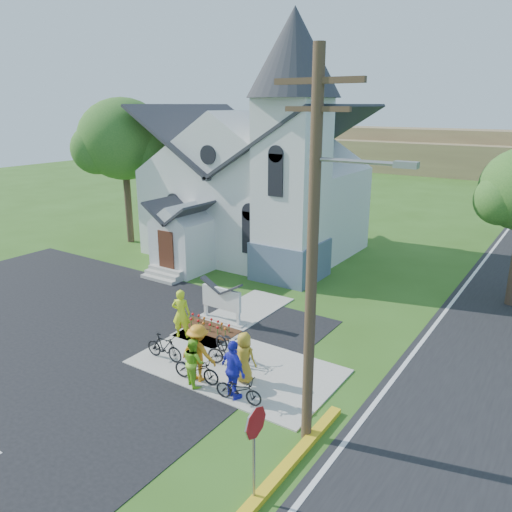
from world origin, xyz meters
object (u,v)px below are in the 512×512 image
Objects in this scene: stop_sign at (255,435)px; bike_3 at (228,353)px; cyclist_1 at (194,362)px; cyclist_0 at (181,314)px; bike_0 at (233,345)px; cyclist_3 at (198,353)px; bike_1 at (164,347)px; cyclist_4 at (244,357)px; bike_4 at (239,389)px; church_sign at (221,299)px; cyclist_2 at (233,370)px; utility_pole at (315,247)px; bike_2 at (197,369)px.

stop_sign is 1.66× the size of bike_3.
cyclist_1 is 1.63m from bike_3.
stop_sign is at bearing 117.68° from cyclist_0.
bike_0 is 0.97× the size of cyclist_3.
bike_1 is 3.20m from cyclist_4.
cyclist_0 reaches higher than bike_4.
church_sign is 1.37× the size of cyclist_1.
bike_3 is 0.97× the size of bike_4.
cyclist_1 is 1.02× the size of bike_1.
bike_0 is 1.11× the size of cyclist_4.
bike_0 is at bearing 130.63° from stop_sign.
bike_4 is at bearing 126.94° from cyclist_0.
cyclist_0 is 3.27m from cyclist_3.
cyclist_1 is at bearing -165.63° from bike_0.
cyclist_2 is at bearing -156.00° from bike_3.
utility_pole is 7.98m from bike_1.
cyclist_1 is at bearing -110.63° from bike_1.
cyclist_0 is at bearing -22.10° from cyclist_4.
church_sign is 3.78m from bike_1.
utility_pole is 6.69× the size of bike_3.
cyclist_0 is 2.64m from bike_0.
bike_3 is (0.17, 1.59, -0.35)m from cyclist_1.
church_sign is 0.22× the size of utility_pole.
cyclist_4 is 1.09× the size of bike_4.
cyclist_3 is at bearing -53.05° from cyclist_1.
bike_0 is 1.89m from cyclist_3.
bike_2 is at bearing -62.34° from church_sign.
cyclist_1 reaches higher than bike_0.
utility_pole is 6.21m from cyclist_3.
cyclist_0 is at bearing 54.15° from bike_4.
utility_pole is 5.35× the size of bike_0.
bike_2 is at bearing 144.21° from stop_sign.
cyclist_0 is 4.03m from cyclist_4.
stop_sign is at bearing -132.60° from bike_2.
cyclist_1 is at bearing -62.76° from church_sign.
stop_sign is at bearing -48.12° from church_sign.
cyclist_2 is at bearing -101.01° from bike_2.
bike_0 is 1.21× the size of bike_4.
church_sign is at bearing -37.76° from cyclist_1.
bike_4 is (1.82, -0.30, -0.56)m from cyclist_3.
bike_0 is 1.67m from cyclist_4.
cyclist_0 is 1.26× the size of bike_4.
cyclist_1 is 0.95× the size of cyclist_4.
cyclist_4 is (3.47, -3.32, -0.13)m from church_sign.
bike_2 is 1.08× the size of bike_4.
cyclist_4 is 1.29m from bike_4.
utility_pole is 5.16× the size of cyclist_3.
cyclist_1 is 0.96× the size of bike_2.
bike_3 is (2.11, 0.92, -0.02)m from bike_1.
bike_2 is at bearing 115.10° from cyclist_0.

